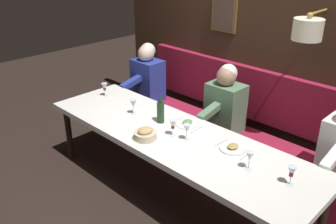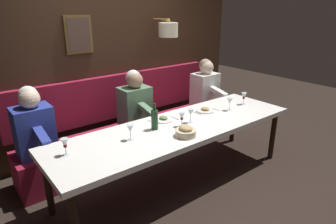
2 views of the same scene
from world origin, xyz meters
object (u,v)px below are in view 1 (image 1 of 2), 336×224
wine_glass_3 (105,87)px  wine_bottle (161,112)px  diner_middle (147,74)px  wine_glass_2 (292,172)px  diner_near (225,101)px  bread_bowl (145,134)px  wine_glass_1 (173,125)px  wine_glass_0 (187,129)px  dining_table (173,139)px  wine_glass_5 (249,157)px  wine_glass_4 (133,104)px

wine_glass_3 → wine_bottle: bearing=-91.3°
diner_middle → wine_glass_2: 2.68m
diner_near → bread_bowl: 1.14m
wine_glass_1 → bread_bowl: bearing=148.1°
bread_bowl → wine_glass_1: bearing=-31.9°
wine_glass_3 → wine_glass_2: bearing=-91.8°
wine_glass_0 → bread_bowl: bearing=130.1°
wine_glass_1 → wine_glass_3: size_ratio=1.00×
wine_glass_3 → bread_bowl: (-0.37, -1.14, -0.07)m
wine_glass_0 → wine_glass_2: (0.04, -1.03, -0.00)m
wine_glass_0 → wine_glass_1: size_ratio=1.00×
dining_table → wine_glass_5: 0.88m
wine_bottle → diner_near: bearing=-17.0°
diner_near → diner_middle: (0.00, 1.31, 0.00)m
wine_glass_5 → wine_bottle: 1.14m
wine_glass_1 → wine_glass_5: (0.02, -0.84, 0.00)m
wine_glass_2 → bread_bowl: bearing=102.5°
wine_glass_2 → wine_glass_5: bearing=97.6°
bread_bowl → wine_glass_0: bearing=-49.9°
wine_glass_0 → wine_bottle: (0.10, 0.45, -0.00)m
diner_middle → wine_glass_3: size_ratio=4.82×
wine_glass_1 → wine_bottle: (0.12, 0.29, 0.00)m
wine_glass_0 → wine_glass_5: same height
diner_near → wine_glass_4: diner_near is taller
wine_glass_1 → wine_glass_4: bearing=85.3°
wine_glass_0 → wine_glass_1: same height
wine_glass_4 → dining_table: bearing=-92.6°
wine_glass_2 → diner_near: bearing=55.9°
diner_middle → wine_glass_2: (-0.84, -2.55, 0.04)m
wine_glass_1 → wine_glass_2: bearing=-86.8°
wine_glass_2 → wine_glass_1: bearing=93.2°
diner_near → bread_bowl: bearing=175.4°
dining_table → wine_glass_3: (0.12, 1.26, 0.17)m
diner_near → wine_glass_5: size_ratio=4.82×
diner_near → wine_bottle: (-0.79, 0.24, 0.04)m
wine_glass_3 → dining_table: bearing=-95.3°
dining_table → diner_middle: bearing=56.6°
diner_middle → wine_glass_2: size_ratio=4.82×
diner_near → diner_middle: 1.31m
diner_near → wine_glass_5: diner_near is taller
diner_middle → wine_glass_5: (-0.89, -2.20, 0.04)m
wine_glass_2 → wine_glass_4: bearing=90.4°
diner_middle → wine_glass_1: bearing=-123.8°
wine_glass_1 → wine_glass_2: same height
wine_glass_5 → wine_glass_0: bearing=89.8°
diner_middle → bread_bowl: (-1.14, -1.21, -0.03)m
wine_glass_0 → wine_glass_2: 1.03m
wine_glass_0 → bread_bowl: wine_glass_0 is taller
wine_glass_0 → wine_bottle: size_ratio=0.55×
wine_glass_4 → wine_glass_5: bearing=-91.3°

